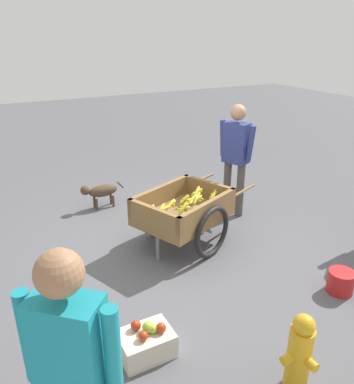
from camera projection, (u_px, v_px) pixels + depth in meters
ground_plane at (173, 250)px, 4.75m from camera, size 24.00×24.00×0.00m
fruit_cart at (184, 212)px, 4.72m from camera, size 1.81×1.32×0.71m
vendor_person at (236, 151)px, 5.33m from camera, size 0.31×0.55×1.60m
dog at (101, 191)px, 5.78m from camera, size 0.67×0.19×0.40m
fire_hydrant at (299, 353)px, 2.80m from camera, size 0.25×0.25×0.67m
plastic_bucket at (341, 282)px, 3.95m from camera, size 0.27×0.27×0.24m
mixed_fruit_crate at (146, 342)px, 3.18m from camera, size 0.44×0.32×0.32m
bystander_person at (73, 368)px, 1.86m from camera, size 0.41×0.38×1.65m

